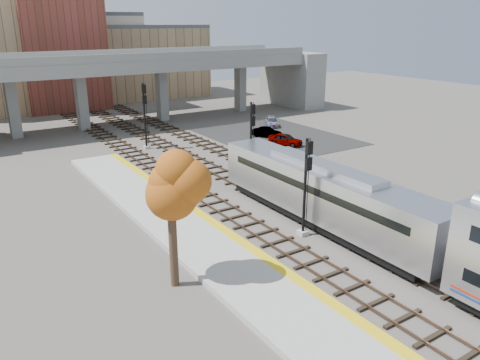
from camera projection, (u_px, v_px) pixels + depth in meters
ground at (380, 265)px, 26.58m from camera, size 160.00×160.00×0.00m
platform at (279, 302)px, 22.77m from camera, size 4.50×60.00×0.35m
yellow_strip at (309, 287)px, 23.69m from camera, size 0.70×60.00×0.01m
tracks at (264, 195)px, 36.95m from camera, size 10.70×95.00×0.25m
overpass at (147, 79)px, 62.92m from camera, size 54.00×12.00×9.50m
buildings_far at (75, 55)px, 77.44m from camera, size 43.00×21.00×20.60m
parking_lot at (276, 137)px, 56.02m from camera, size 14.00×18.00×0.04m
locomotive at (323, 193)px, 31.13m from camera, size 3.02×19.05×4.10m
signal_mast_near at (306, 191)px, 29.27m from camera, size 0.60×0.64×6.42m
signal_mast_mid at (251, 141)px, 40.82m from camera, size 0.60×0.64×6.61m
signal_mast_far at (145, 117)px, 49.70m from camera, size 0.60×0.64×7.05m
tree at (170, 188)px, 22.83m from camera, size 3.60×3.60×7.31m
car_a at (285, 139)px, 51.95m from camera, size 3.02×4.15×1.31m
car_b at (267, 132)px, 55.57m from camera, size 2.87×3.69×1.17m
car_c at (272, 122)px, 61.60m from camera, size 3.15×4.08×1.10m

